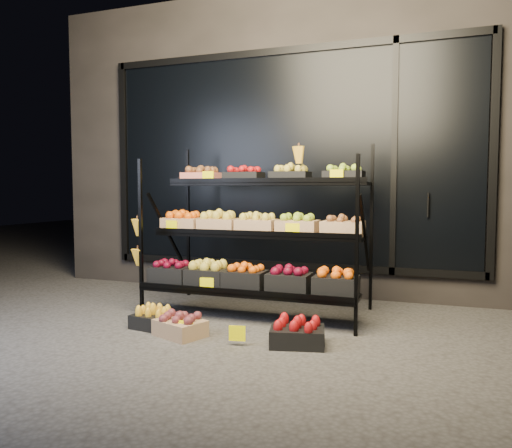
% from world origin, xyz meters
% --- Properties ---
extents(ground, '(24.00, 24.00, 0.00)m').
position_xyz_m(ground, '(0.00, 0.00, 0.00)').
color(ground, '#514F4C').
rests_on(ground, ground).
extents(building, '(6.00, 2.08, 3.50)m').
position_xyz_m(building, '(0.00, 2.59, 1.75)').
color(building, '#2D2826').
rests_on(building, ground).
extents(display_rack, '(2.18, 1.02, 1.75)m').
position_xyz_m(display_rack, '(-0.01, 0.60, 0.79)').
color(display_rack, black).
rests_on(display_rack, ground).
extents(tag_floor_a, '(0.13, 0.01, 0.12)m').
position_xyz_m(tag_floor_a, '(-0.25, -0.40, 0.06)').
color(tag_floor_a, '#FFF400').
rests_on(tag_floor_a, ground).
extents(tag_floor_b, '(0.13, 0.01, 0.12)m').
position_xyz_m(tag_floor_b, '(0.20, -0.40, 0.06)').
color(tag_floor_b, '#FFF400').
rests_on(tag_floor_b, ground).
extents(floor_crate_left, '(0.47, 0.41, 0.20)m').
position_xyz_m(floor_crate_left, '(-0.34, -0.31, 0.09)').
color(floor_crate_left, tan).
rests_on(floor_crate_left, ground).
extents(floor_crate_midleft, '(0.39, 0.31, 0.19)m').
position_xyz_m(floor_crate_midleft, '(-0.67, -0.19, 0.09)').
color(floor_crate_midleft, black).
rests_on(floor_crate_midleft, ground).
extents(floor_crate_right, '(0.47, 0.39, 0.21)m').
position_xyz_m(floor_crate_right, '(0.64, -0.23, 0.10)').
color(floor_crate_right, black).
rests_on(floor_crate_right, ground).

